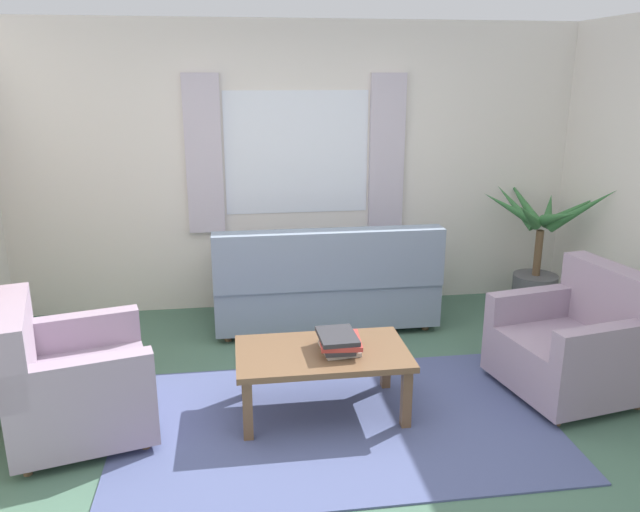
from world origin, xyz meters
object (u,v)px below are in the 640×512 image
at_px(armchair_right, 576,344).
at_px(potted_plant, 538,256).
at_px(armchair_left, 69,382).
at_px(couch, 325,285).
at_px(book_stack_on_table, 339,342).
at_px(coffee_table, 322,359).

relative_size(armchair_right, potted_plant, 0.77).
bearing_deg(armchair_left, couch, -63.88).
bearing_deg(couch, armchair_right, 136.83).
height_order(armchair_right, book_stack_on_table, armchair_right).
distance_m(coffee_table, book_stack_on_table, 0.16).
height_order(armchair_left, armchair_right, same).
xyz_separation_m(armchair_left, armchair_right, (3.32, 0.08, 0.00)).
relative_size(armchair_left, armchair_right, 1.04).
xyz_separation_m(coffee_table, book_stack_on_table, (0.10, -0.02, 0.12)).
bearing_deg(armchair_right, coffee_table, -99.23).
relative_size(armchair_right, coffee_table, 0.89).
bearing_deg(potted_plant, couch, -176.75).
xyz_separation_m(couch, book_stack_on_table, (-0.14, -1.49, 0.13)).
bearing_deg(coffee_table, armchair_left, -178.63).
height_order(armchair_right, potted_plant, potted_plant).
xyz_separation_m(armchair_left, potted_plant, (3.80, 1.62, 0.17)).
bearing_deg(potted_plant, book_stack_on_table, -143.25).
relative_size(couch, armchair_right, 1.95).
height_order(coffee_table, potted_plant, potted_plant).
bearing_deg(coffee_table, book_stack_on_table, -10.49).
xyz_separation_m(armchair_left, book_stack_on_table, (1.65, 0.02, 0.15)).
bearing_deg(potted_plant, armchair_left, -156.89).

